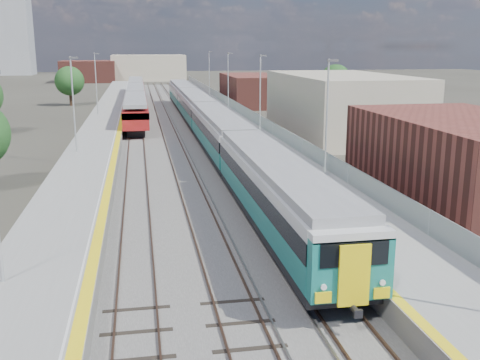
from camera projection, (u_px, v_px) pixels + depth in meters
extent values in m
plane|color=#47443A|center=(187.00, 132.00, 62.38)|extent=(320.00, 320.00, 0.00)
cube|color=#565451|center=(165.00, 129.00, 64.38)|extent=(10.50, 155.00, 0.06)
cube|color=#4C3323|center=(190.00, 125.00, 67.27)|extent=(0.07, 160.00, 0.14)
cube|color=#4C3323|center=(202.00, 125.00, 67.52)|extent=(0.07, 160.00, 0.14)
cube|color=#4C3323|center=(160.00, 126.00, 66.67)|extent=(0.07, 160.00, 0.14)
cube|color=#4C3323|center=(172.00, 125.00, 66.92)|extent=(0.07, 160.00, 0.14)
cube|color=#4C3323|center=(130.00, 126.00, 66.07)|extent=(0.07, 160.00, 0.14)
cube|color=#4C3323|center=(143.00, 126.00, 66.32)|extent=(0.07, 160.00, 0.14)
cube|color=gray|center=(187.00, 125.00, 67.22)|extent=(0.08, 160.00, 0.10)
cube|color=gray|center=(175.00, 125.00, 66.98)|extent=(0.08, 160.00, 0.10)
cube|color=slate|center=(230.00, 123.00, 65.56)|extent=(4.70, 155.00, 1.00)
cube|color=gray|center=(230.00, 119.00, 65.44)|extent=(4.70, 155.00, 0.03)
cube|color=yellow|center=(212.00, 119.00, 65.08)|extent=(0.40, 155.00, 0.01)
cube|color=gray|center=(248.00, 114.00, 65.68)|extent=(0.06, 155.00, 1.20)
cylinder|color=#9EA0A3|center=(327.00, 119.00, 35.60)|extent=(0.12, 0.12, 7.50)
cube|color=#4C4C4F|center=(333.00, 60.00, 34.80)|extent=(0.70, 0.18, 0.14)
cylinder|color=#9EA0A3|center=(260.00, 94.00, 54.75)|extent=(0.12, 0.12, 7.50)
cube|color=#4C4C4F|center=(263.00, 55.00, 53.95)|extent=(0.70, 0.18, 0.14)
cylinder|color=#9EA0A3|center=(228.00, 81.00, 73.90)|extent=(0.12, 0.12, 7.50)
cube|color=#4C4C4F|center=(230.00, 53.00, 73.09)|extent=(0.70, 0.18, 0.14)
cylinder|color=#9EA0A3|center=(209.00, 74.00, 93.05)|extent=(0.12, 0.12, 7.50)
cube|color=#4C4C4F|center=(210.00, 52.00, 92.24)|extent=(0.70, 0.18, 0.14)
cube|color=slate|center=(104.00, 126.00, 63.10)|extent=(4.30, 155.00, 1.00)
cube|color=gray|center=(104.00, 122.00, 62.98)|extent=(4.30, 155.00, 0.03)
cube|color=yellow|center=(121.00, 121.00, 63.30)|extent=(0.45, 155.00, 0.01)
cube|color=silver|center=(118.00, 121.00, 63.24)|extent=(0.08, 155.00, 0.01)
cylinder|color=#9EA0A3|center=(73.00, 105.00, 44.20)|extent=(0.12, 0.12, 7.50)
cube|color=#4C4C4F|center=(74.00, 58.00, 43.40)|extent=(0.70, 0.18, 0.14)
cylinder|color=#9EA0A3|center=(96.00, 84.00, 69.09)|extent=(0.12, 0.12, 7.50)
cube|color=#4C4C4F|center=(96.00, 54.00, 68.29)|extent=(0.70, 0.18, 0.14)
cube|color=brown|center=(465.00, 161.00, 33.55)|extent=(9.00, 16.00, 5.20)
cube|color=#ABA488|center=(340.00, 105.00, 59.60)|extent=(11.00, 22.00, 6.40)
cube|color=brown|center=(252.00, 90.00, 90.87)|extent=(8.00, 18.00, 4.80)
cube|color=#ABA488|center=(149.00, 68.00, 156.96)|extent=(20.00, 14.00, 7.00)
cube|color=brown|center=(88.00, 71.00, 149.58)|extent=(14.00, 12.00, 5.60)
cube|color=gray|center=(12.00, 13.00, 184.03)|extent=(11.00, 11.00, 40.00)
cube|color=black|center=(276.00, 217.00, 28.34)|extent=(2.74, 19.61, 0.46)
cube|color=#13645A|center=(277.00, 201.00, 28.15)|extent=(2.84, 19.61, 1.15)
cube|color=black|center=(277.00, 184.00, 27.94)|extent=(2.90, 19.61, 0.78)
cube|color=silver|center=(277.00, 172.00, 27.80)|extent=(2.84, 19.61, 0.48)
cube|color=gray|center=(277.00, 163.00, 27.70)|extent=(2.51, 19.61, 0.40)
cube|color=black|center=(220.00, 148.00, 47.59)|extent=(2.74, 19.61, 0.46)
cube|color=#13645A|center=(220.00, 138.00, 47.41)|extent=(2.84, 19.61, 1.15)
cube|color=black|center=(220.00, 128.00, 47.20)|extent=(2.90, 19.61, 0.78)
cube|color=silver|center=(220.00, 120.00, 47.05)|extent=(2.84, 19.61, 0.48)
cube|color=gray|center=(219.00, 115.00, 46.95)|extent=(2.51, 19.61, 0.40)
cube|color=black|center=(196.00, 119.00, 66.85)|extent=(2.74, 19.61, 0.46)
cube|color=#13645A|center=(196.00, 112.00, 66.66)|extent=(2.84, 19.61, 1.15)
cube|color=black|center=(196.00, 104.00, 66.45)|extent=(2.90, 19.61, 0.78)
cube|color=silver|center=(195.00, 99.00, 66.31)|extent=(2.84, 19.61, 0.48)
cube|color=gray|center=(195.00, 95.00, 66.21)|extent=(2.51, 19.61, 0.40)
cube|color=black|center=(183.00, 103.00, 86.11)|extent=(2.74, 19.61, 0.46)
cube|color=#13645A|center=(182.00, 97.00, 85.92)|extent=(2.84, 19.61, 1.15)
cube|color=black|center=(182.00, 91.00, 85.71)|extent=(2.90, 19.61, 0.78)
cube|color=silver|center=(182.00, 87.00, 85.57)|extent=(2.84, 19.61, 0.48)
cube|color=gray|center=(182.00, 84.00, 85.47)|extent=(2.51, 19.61, 0.40)
cube|color=#13645A|center=(350.00, 268.00, 18.41)|extent=(2.82, 0.60, 2.11)
cube|color=black|center=(355.00, 254.00, 17.97)|extent=(2.31, 0.06, 0.80)
cube|color=yellow|center=(354.00, 276.00, 18.08)|extent=(1.06, 0.10, 2.11)
cube|color=black|center=(136.00, 124.00, 65.02)|extent=(1.83, 15.53, 0.63)
cube|color=maroon|center=(136.00, 111.00, 64.67)|extent=(2.69, 18.27, 1.92)
cube|color=black|center=(136.00, 107.00, 64.56)|extent=(2.75, 18.27, 0.67)
cube|color=gray|center=(135.00, 99.00, 64.34)|extent=(2.40, 18.27, 0.38)
cube|color=black|center=(136.00, 108.00, 82.99)|extent=(1.83, 15.53, 0.63)
cube|color=maroon|center=(136.00, 97.00, 82.64)|extent=(2.69, 18.27, 1.92)
cube|color=black|center=(136.00, 94.00, 82.53)|extent=(2.75, 18.27, 0.67)
cube|color=gray|center=(136.00, 87.00, 82.31)|extent=(2.40, 18.27, 0.38)
cube|color=black|center=(136.00, 97.00, 100.96)|extent=(1.83, 15.53, 0.63)
cube|color=maroon|center=(136.00, 88.00, 100.61)|extent=(2.69, 18.27, 1.92)
cube|color=black|center=(136.00, 86.00, 100.50)|extent=(2.75, 18.27, 0.67)
cube|color=gray|center=(136.00, 80.00, 100.28)|extent=(2.40, 18.27, 0.38)
cylinder|color=#382619|center=(71.00, 99.00, 89.75)|extent=(0.44, 0.44, 2.18)
sphere|color=#1D441A|center=(69.00, 81.00, 89.09)|extent=(4.61, 4.61, 4.61)
cylinder|color=#382619|center=(335.00, 100.00, 87.30)|extent=(0.44, 0.44, 2.31)
sphere|color=#1D441A|center=(335.00, 80.00, 86.60)|extent=(4.89, 4.89, 4.89)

